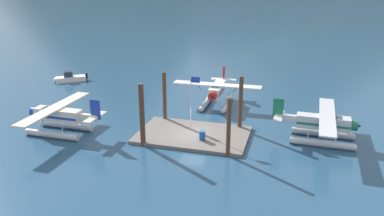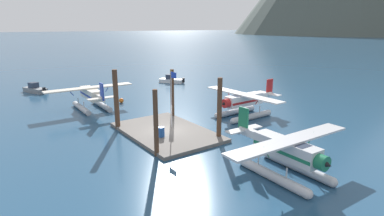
# 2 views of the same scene
# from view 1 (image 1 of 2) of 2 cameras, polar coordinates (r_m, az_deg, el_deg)

# --- Properties ---
(ground_plane) EXTENTS (1200.00, 1200.00, 0.00)m
(ground_plane) POSITION_cam_1_polar(r_m,az_deg,el_deg) (37.97, 0.14, -4.16)
(ground_plane) COLOR navy
(dock_platform) EXTENTS (10.64, 6.81, 0.30)m
(dock_platform) POSITION_cam_1_polar(r_m,az_deg,el_deg) (37.91, 0.14, -3.95)
(dock_platform) COLOR #66605B
(dock_platform) RESTS_ON ground
(piling_near_left) EXTENTS (0.48, 0.48, 5.86)m
(piling_near_left) POSITION_cam_1_polar(r_m,az_deg,el_deg) (35.28, -7.33, -1.06)
(piling_near_left) COLOR #4C3323
(piling_near_left) RESTS_ON ground
(piling_near_right) EXTENTS (0.37, 0.37, 5.27)m
(piling_near_right) POSITION_cam_1_polar(r_m,az_deg,el_deg) (33.15, 5.38, -2.89)
(piling_near_right) COLOR #4C3323
(piling_near_right) RESTS_ON ground
(piling_far_left) EXTENTS (0.40, 0.40, 5.36)m
(piling_far_left) POSITION_cam_1_polar(r_m,az_deg,el_deg) (41.08, -4.05, 1.62)
(piling_far_left) COLOR #4C3323
(piling_far_left) RESTS_ON ground
(piling_far_right) EXTENTS (0.43, 0.43, 5.55)m
(piling_far_right) POSITION_cam_1_polar(r_m,az_deg,el_deg) (38.97, 7.11, 0.68)
(piling_far_right) COLOR #4C3323
(piling_far_right) RESTS_ON ground
(flagpole) EXTENTS (0.95, 0.10, 5.59)m
(flagpole) POSITION_cam_1_polar(r_m,az_deg,el_deg) (37.57, 0.01, 1.78)
(flagpole) COLOR silver
(flagpole) RESTS_ON dock_platform
(fuel_drum) EXTENTS (0.62, 0.62, 0.88)m
(fuel_drum) POSITION_cam_1_polar(r_m,az_deg,el_deg) (36.27, 1.51, -4.05)
(fuel_drum) COLOR #1E4C99
(fuel_drum) RESTS_ON dock_platform
(mooring_buoy) EXTENTS (0.62, 0.62, 0.62)m
(mooring_buoy) POSITION_cam_1_polar(r_m,az_deg,el_deg) (44.47, -16.73, -1.01)
(mooring_buoy) COLOR orange
(mooring_buoy) RESTS_ON ground
(seaplane_silver_stbd_fwd) EXTENTS (7.98, 10.44, 3.84)m
(seaplane_silver_stbd_fwd) POSITION_cam_1_polar(r_m,az_deg,el_deg) (38.23, 18.63, -2.50)
(seaplane_silver_stbd_fwd) COLOR #B7BABF
(seaplane_silver_stbd_fwd) RESTS_ON ground
(seaplane_white_bow_centre) EXTENTS (10.42, 7.98, 3.84)m
(seaplane_white_bow_centre) POSITION_cam_1_polar(r_m,az_deg,el_deg) (46.38, 3.71, 2.27)
(seaplane_white_bow_centre) COLOR #B7BABF
(seaplane_white_bow_centre) RESTS_ON ground
(seaplane_cream_port_aft) EXTENTS (7.98, 10.42, 3.84)m
(seaplane_cream_port_aft) POSITION_cam_1_polar(r_m,az_deg,el_deg) (40.34, -18.98, -1.41)
(seaplane_cream_port_aft) COLOR #B7BABF
(seaplane_cream_port_aft) RESTS_ON ground
(boat_white_open_west) EXTENTS (4.27, 3.70, 1.50)m
(boat_white_open_west) POSITION_cam_1_polar(r_m,az_deg,el_deg) (59.81, -17.48, 4.21)
(boat_white_open_west) COLOR silver
(boat_white_open_west) RESTS_ON ground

